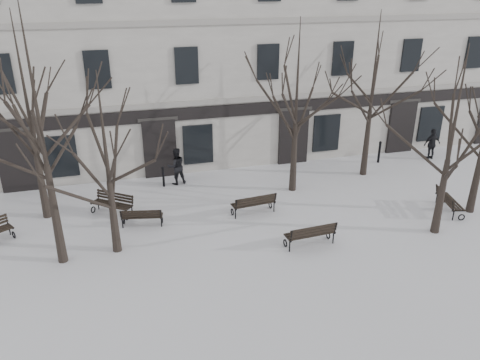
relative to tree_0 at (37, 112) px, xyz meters
name	(u,v)px	position (x,y,z in m)	size (l,w,h in m)	color
ground	(283,246)	(7.77, -1.12, -5.37)	(100.00, 100.00, 0.00)	silver
building	(206,48)	(7.77, 11.84, 0.15)	(40.40, 10.20, 11.40)	beige
tree_0	(37,112)	(0.00, 0.00, 0.00)	(6.01, 6.01, 8.58)	black
tree_1	(105,145)	(1.86, 0.21, -1.30)	(4.55, 4.55, 6.50)	black
tree_2	(455,121)	(13.86, -1.74, -0.90)	(5.00, 5.00, 7.14)	black
tree_4	(25,95)	(-0.85, 3.70, -0.25)	(5.73, 5.73, 8.19)	black
tree_5	(297,87)	(9.97, 3.49, -0.54)	(5.40, 5.40, 7.72)	black
tree_6	(374,76)	(14.14, 4.31, -0.44)	(5.52, 5.52, 7.88)	black
bench_1	(142,216)	(2.90, 1.81, -4.92)	(1.69, 0.90, 0.81)	black
bench_2	(311,234)	(8.74, -1.40, -4.85)	(1.92, 0.81, 0.95)	black
bench_3	(113,203)	(1.82, 3.23, -4.87)	(1.80, 1.59, 0.91)	black
bench_4	(254,203)	(7.50, 1.61, -4.86)	(1.91, 0.86, 0.93)	black
bench_5	(448,201)	(15.49, -0.36, -4.88)	(1.07, 1.86, 0.89)	black
bollard_a	(163,176)	(4.21, 5.50, -4.82)	(0.13, 0.13, 1.01)	black
bollard_b	(379,151)	(15.75, 5.57, -4.72)	(0.15, 0.15, 1.20)	black
pedestrian_b	(177,184)	(4.87, 5.67, -5.37)	(0.88, 0.68, 1.80)	black
pedestrian_c	(429,159)	(18.78, 5.30, -5.37)	(1.00, 0.41, 1.70)	black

